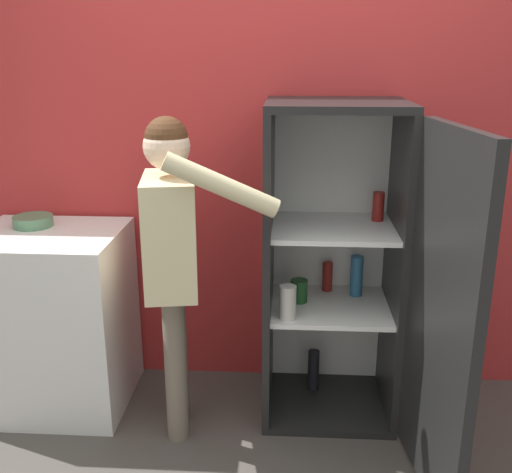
% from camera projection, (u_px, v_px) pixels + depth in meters
% --- Properties ---
extents(wall_back, '(7.00, 0.06, 2.55)m').
position_uv_depth(wall_back, '(274.00, 155.00, 3.14)').
color(wall_back, '#B72D2D').
rests_on(wall_back, ground_plane).
extents(refrigerator, '(0.79, 1.22, 1.58)m').
position_uv_depth(refrigerator, '(352.00, 273.00, 2.85)').
color(refrigerator, black).
rests_on(refrigerator, ground_plane).
extents(person, '(0.65, 0.54, 1.54)m').
position_uv_depth(person, '(173.00, 242.00, 2.71)').
color(person, '#726656').
rests_on(person, ground_plane).
extents(counter, '(0.73, 0.63, 0.94)m').
position_uv_depth(counter, '(55.00, 319.00, 3.10)').
color(counter, white).
rests_on(counter, ground_plane).
extents(bowl, '(0.20, 0.20, 0.06)m').
position_uv_depth(bowl, '(33.00, 221.00, 3.05)').
color(bowl, '#517F5B').
rests_on(bowl, counter).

